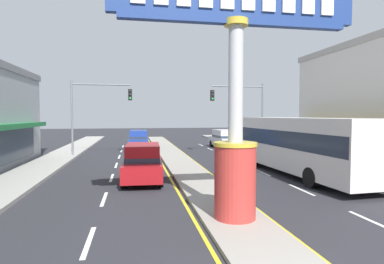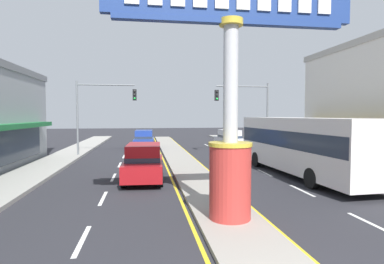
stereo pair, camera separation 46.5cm
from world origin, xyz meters
name	(u,v)px [view 1 (the left image)]	position (x,y,z in m)	size (l,w,h in m)	color
median_strip	(179,162)	(0.00, 18.00, 0.07)	(2.11, 52.00, 0.14)	gray
sidewalk_left	(34,171)	(-9.01, 16.00, 0.09)	(2.71, 60.00, 0.18)	#9E9B93
sidewalk_right	(312,163)	(9.01, 16.00, 0.09)	(2.71, 60.00, 0.18)	#9E9B93
lane_markings	(182,166)	(0.00, 16.65, 0.00)	(8.85, 52.00, 0.01)	silver
district_sign	(236,104)	(0.00, 5.58, 3.74)	(7.80, 1.37, 7.47)	#B7332D
traffic_light_left_side	(94,105)	(-6.29, 22.78, 4.25)	(4.86, 0.46, 6.20)	slate
traffic_light_right_side	(244,106)	(6.29, 22.35, 4.25)	(4.86, 0.46, 6.20)	slate
bus_near_right_lane	(298,142)	(6.00, 12.49, 1.87)	(3.09, 11.31, 3.26)	silver
suv_far_right_lane	(139,139)	(-2.70, 27.91, 0.98)	(2.09, 4.66, 1.90)	navy
suv_near_left_lane	(224,139)	(6.01, 27.58, 0.98)	(2.17, 4.70, 1.90)	silver
suv_mid_left_lane	(143,162)	(-2.70, 12.45, 0.98)	(2.14, 4.69, 1.90)	maroon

